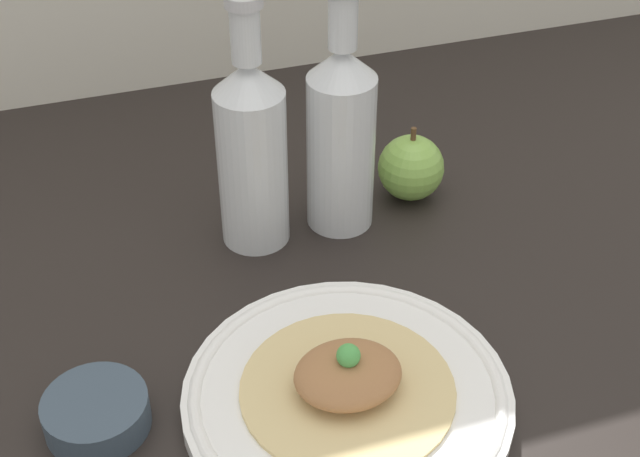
% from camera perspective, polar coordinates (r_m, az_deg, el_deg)
% --- Properties ---
extents(ground_plane, '(1.80, 1.10, 0.04)m').
position_cam_1_polar(ground_plane, '(0.95, 4.57, -5.17)').
color(ground_plane, black).
extents(plate, '(0.30, 0.30, 0.02)m').
position_cam_1_polar(plate, '(0.82, 1.76, -10.67)').
color(plate, white).
rests_on(plate, ground_plane).
extents(plated_food, '(0.19, 0.19, 0.06)m').
position_cam_1_polar(plated_food, '(0.80, 1.79, -9.62)').
color(plated_food, '#D6BC7F').
rests_on(plated_food, plate).
extents(cider_bottle_left, '(0.08, 0.08, 0.29)m').
position_cam_1_polar(cider_bottle_left, '(0.94, -4.39, 5.12)').
color(cider_bottle_left, silver).
rests_on(cider_bottle_left, ground_plane).
extents(cider_bottle_right, '(0.08, 0.08, 0.29)m').
position_cam_1_polar(cider_bottle_right, '(0.96, 1.35, 6.12)').
color(cider_bottle_right, silver).
rests_on(cider_bottle_right, ground_plane).
extents(apple, '(0.08, 0.08, 0.09)m').
position_cam_1_polar(apple, '(1.05, 5.84, 3.90)').
color(apple, '#84B74C').
rests_on(apple, ground_plane).
extents(dipping_bowl, '(0.09, 0.09, 0.03)m').
position_cam_1_polar(dipping_bowl, '(0.82, -14.12, -11.38)').
color(dipping_bowl, '#384756').
rests_on(dipping_bowl, ground_plane).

